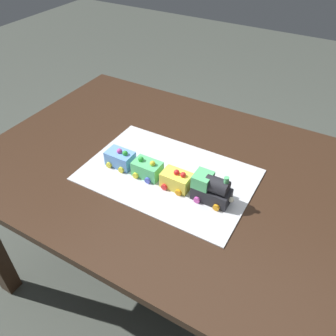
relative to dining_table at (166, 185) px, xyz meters
The scene contains 7 objects.
ground_plane 0.63m from the dining_table, ahead, with size 8.00×8.00×0.00m, color #474C44.
dining_table is the anchor object (origin of this frame).
cake_board 0.13m from the dining_table, 126.63° to the left, with size 0.60×0.40×0.00m, color silver.
cake_locomotive 0.29m from the dining_table, 157.76° to the left, with size 0.14×0.08×0.12m.
cake_car_hopper_lemon 0.19m from the dining_table, 136.16° to the left, with size 0.10×0.08×0.07m.
cake_car_caboose_mint_green 0.17m from the dining_table, 75.75° to the left, with size 0.10×0.08×0.07m.
cake_car_gondola_sky_blue 0.22m from the dining_table, 33.03° to the left, with size 0.10×0.08×0.07m.
Camera 1 is at (-0.50, 0.86, 1.55)m, focal length 36.53 mm.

